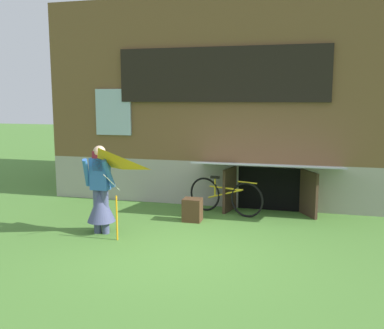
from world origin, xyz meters
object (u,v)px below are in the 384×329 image
Objects in this scene: kite at (99,172)px; bicycle_yellow at (225,196)px; wooden_crate at (192,210)px; person at (101,197)px.

bicycle_yellow is (1.72, 2.51, -0.88)m from kite.
kite reaches higher than bicycle_yellow.
person is at bearing -139.99° from wooden_crate.
bicycle_yellow is at bearing 53.38° from wooden_crate.
kite is at bearing -106.91° from bicycle_yellow.
person is 1.94m from wooden_crate.
kite reaches higher than wooden_crate.
person is 3.48× the size of wooden_crate.
person reaches higher than bicycle_yellow.
person is 2.80m from bicycle_yellow.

